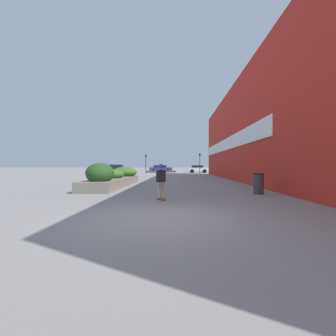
% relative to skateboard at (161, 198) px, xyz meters
% --- Properties ---
extents(ground_plane, '(300.00, 300.00, 0.00)m').
position_rel_skateboard_xyz_m(ground_plane, '(0.11, -3.24, -0.07)').
color(ground_plane, gray).
extents(building_wall_right, '(0.67, 37.52, 8.95)m').
position_rel_skateboard_xyz_m(building_wall_right, '(6.17, 9.29, 4.40)').
color(building_wall_right, red).
rests_on(building_wall_right, ground_plane).
extents(planter_box, '(1.98, 8.44, 1.56)m').
position_rel_skateboard_xyz_m(planter_box, '(-3.63, 5.94, 0.49)').
color(planter_box, slate).
rests_on(planter_box, ground_plane).
extents(skateboard, '(0.49, 0.80, 0.09)m').
position_rel_skateboard_xyz_m(skateboard, '(0.00, 0.00, 0.00)').
color(skateboard, olive).
rests_on(skateboard, ground_plane).
extents(skateboarder, '(1.23, 0.58, 1.40)m').
position_rel_skateboard_xyz_m(skateboarder, '(-0.00, 0.00, 0.87)').
color(skateboarder, tan).
rests_on(skateboarder, skateboard).
extents(trash_bin, '(0.50, 0.50, 1.03)m').
position_rel_skateboard_xyz_m(trash_bin, '(4.69, 1.99, 0.45)').
color(trash_bin, '#38383D').
rests_on(trash_bin, ground_plane).
extents(car_leftmost, '(4.79, 1.86, 1.47)m').
position_rel_skateboard_xyz_m(car_leftmost, '(-2.77, 38.11, 0.71)').
color(car_leftmost, navy).
rests_on(car_leftmost, ground_plane).
extents(car_center_left, '(4.39, 1.99, 1.59)m').
position_rel_skateboard_xyz_m(car_center_left, '(-11.27, 35.01, 0.77)').
color(car_center_left, black).
rests_on(car_center_left, ground_plane).
extents(car_center_right, '(3.83, 1.89, 1.44)m').
position_rel_skateboard_xyz_m(car_center_right, '(4.65, 33.98, 0.71)').
color(car_center_right, silver).
rests_on(car_center_right, ground_plane).
extents(traffic_light_left, '(0.28, 0.30, 3.32)m').
position_rel_skateboard_xyz_m(traffic_light_left, '(-4.87, 30.18, 2.20)').
color(traffic_light_left, black).
rests_on(traffic_light_left, ground_plane).
extents(traffic_light_right, '(0.28, 0.30, 3.54)m').
position_rel_skateboard_xyz_m(traffic_light_right, '(4.68, 30.40, 2.34)').
color(traffic_light_right, black).
rests_on(traffic_light_right, ground_plane).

